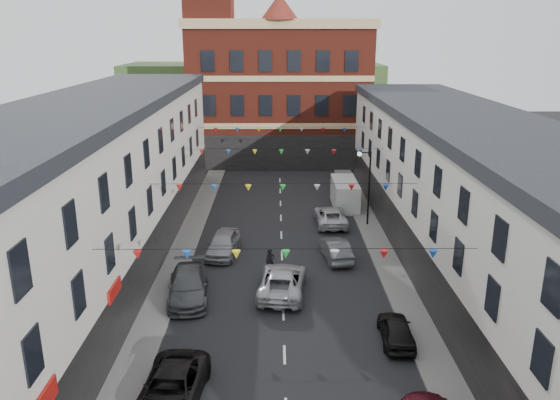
{
  "coord_description": "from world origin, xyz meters",
  "views": [
    {
      "loc": [
        -0.37,
        -26.5,
        14.53
      ],
      "look_at": [
        -0.13,
        7.64,
        4.1
      ],
      "focal_mm": 35.0,
      "sensor_mm": 36.0,
      "label": 1
    }
  ],
  "objects_px": {
    "car_left_e": "(223,243)",
    "car_right_f": "(331,216)",
    "car_left_c": "(171,390)",
    "white_van": "(345,194)",
    "pedestrian": "(270,261)",
    "car_right_d": "(396,330)",
    "moving_car": "(282,281)",
    "car_right_e": "(336,249)",
    "street_lamp": "(366,178)",
    "car_left_d": "(188,286)"
  },
  "relations": [
    {
      "from": "car_left_e",
      "to": "car_right_f",
      "type": "xyz_separation_m",
      "value": [
        7.94,
        6.07,
        -0.09
      ]
    },
    {
      "from": "car_left_c",
      "to": "car_left_d",
      "type": "relative_size",
      "value": 0.98
    },
    {
      "from": "car_left_d",
      "to": "car_right_e",
      "type": "bearing_deg",
      "value": 25.7
    },
    {
      "from": "car_left_c",
      "to": "car_right_d",
      "type": "relative_size",
      "value": 1.41
    },
    {
      "from": "car_right_d",
      "to": "car_right_e",
      "type": "bearing_deg",
      "value": -77.14
    },
    {
      "from": "street_lamp",
      "to": "car_right_d",
      "type": "xyz_separation_m",
      "value": [
        -1.05,
        -16.89,
        -3.27
      ]
    },
    {
      "from": "street_lamp",
      "to": "moving_car",
      "type": "bearing_deg",
      "value": -119.62
    },
    {
      "from": "car_left_c",
      "to": "pedestrian",
      "type": "xyz_separation_m",
      "value": [
        3.89,
        12.75,
        0.11
      ]
    },
    {
      "from": "car_left_e",
      "to": "moving_car",
      "type": "xyz_separation_m",
      "value": [
        3.99,
        -5.89,
        -0.03
      ]
    },
    {
      "from": "street_lamp",
      "to": "pedestrian",
      "type": "relative_size",
      "value": 3.58
    },
    {
      "from": "car_right_d",
      "to": "car_left_d",
      "type": "bearing_deg",
      "value": -20.86
    },
    {
      "from": "car_left_c",
      "to": "car_left_d",
      "type": "height_order",
      "value": "car_left_d"
    },
    {
      "from": "car_right_f",
      "to": "car_left_c",
      "type": "bearing_deg",
      "value": 67.38
    },
    {
      "from": "car_left_d",
      "to": "street_lamp",
      "type": "bearing_deg",
      "value": 39.22
    },
    {
      "from": "street_lamp",
      "to": "moving_car",
      "type": "xyz_separation_m",
      "value": [
        -6.57,
        -11.56,
        -3.14
      ]
    },
    {
      "from": "car_left_c",
      "to": "car_right_e",
      "type": "distance_m",
      "value": 17.18
    },
    {
      "from": "car_right_d",
      "to": "moving_car",
      "type": "distance_m",
      "value": 7.67
    },
    {
      "from": "white_van",
      "to": "pedestrian",
      "type": "height_order",
      "value": "white_van"
    },
    {
      "from": "car_left_e",
      "to": "car_right_d",
      "type": "relative_size",
      "value": 1.24
    },
    {
      "from": "car_left_c",
      "to": "white_van",
      "type": "relative_size",
      "value": 1.0
    },
    {
      "from": "white_van",
      "to": "car_right_e",
      "type": "bearing_deg",
      "value": -99.7
    },
    {
      "from": "car_left_d",
      "to": "car_right_f",
      "type": "relative_size",
      "value": 1.07
    },
    {
      "from": "car_right_d",
      "to": "pedestrian",
      "type": "bearing_deg",
      "value": -49.53
    },
    {
      "from": "car_left_e",
      "to": "pedestrian",
      "type": "bearing_deg",
      "value": -38.64
    },
    {
      "from": "car_left_d",
      "to": "car_right_e",
      "type": "height_order",
      "value": "car_left_d"
    },
    {
      "from": "car_left_e",
      "to": "car_right_f",
      "type": "bearing_deg",
      "value": 43.39
    },
    {
      "from": "car_left_c",
      "to": "pedestrian",
      "type": "bearing_deg",
      "value": 77.26
    },
    {
      "from": "car_right_d",
      "to": "white_van",
      "type": "bearing_deg",
      "value": -87.82
    },
    {
      "from": "pedestrian",
      "to": "car_right_d",
      "type": "bearing_deg",
      "value": -74.6
    },
    {
      "from": "street_lamp",
      "to": "car_left_d",
      "type": "distance_m",
      "value": 17.36
    },
    {
      "from": "car_right_e",
      "to": "white_van",
      "type": "bearing_deg",
      "value": -107.43
    },
    {
      "from": "street_lamp",
      "to": "car_right_e",
      "type": "bearing_deg",
      "value": -114.23
    },
    {
      "from": "moving_car",
      "to": "white_van",
      "type": "xyz_separation_m",
      "value": [
        5.62,
        16.62,
        0.4
      ]
    },
    {
      "from": "street_lamp",
      "to": "car_left_e",
      "type": "distance_m",
      "value": 12.39
    },
    {
      "from": "street_lamp",
      "to": "car_left_e",
      "type": "bearing_deg",
      "value": -151.78
    },
    {
      "from": "street_lamp",
      "to": "car_left_d",
      "type": "xyz_separation_m",
      "value": [
        -11.96,
        -12.19,
        -3.12
      ]
    },
    {
      "from": "car_left_c",
      "to": "car_left_e",
      "type": "bearing_deg",
      "value": 91.92
    },
    {
      "from": "car_left_d",
      "to": "car_right_d",
      "type": "relative_size",
      "value": 1.43
    },
    {
      "from": "car_left_d",
      "to": "white_van",
      "type": "distance_m",
      "value": 20.47
    },
    {
      "from": "car_left_d",
      "to": "car_right_e",
      "type": "distance_m",
      "value": 10.63
    },
    {
      "from": "car_right_d",
      "to": "car_right_e",
      "type": "xyz_separation_m",
      "value": [
        -1.9,
        10.33,
        0.05
      ]
    },
    {
      "from": "car_right_e",
      "to": "pedestrian",
      "type": "height_order",
      "value": "pedestrian"
    },
    {
      "from": "street_lamp",
      "to": "car_right_d",
      "type": "height_order",
      "value": "street_lamp"
    },
    {
      "from": "car_right_f",
      "to": "car_left_e",
      "type": "bearing_deg",
      "value": 36.05
    },
    {
      "from": "car_right_d",
      "to": "pedestrian",
      "type": "xyz_separation_m",
      "value": [
        -6.27,
        8.01,
        0.2
      ]
    },
    {
      "from": "car_left_d",
      "to": "car_right_e",
      "type": "xyz_separation_m",
      "value": [
        9.01,
        5.64,
        -0.09
      ]
    },
    {
      "from": "car_left_e",
      "to": "pedestrian",
      "type": "xyz_separation_m",
      "value": [
        3.25,
        -3.21,
        0.05
      ]
    },
    {
      "from": "car_left_e",
      "to": "street_lamp",
      "type": "bearing_deg",
      "value": 34.23
    },
    {
      "from": "street_lamp",
      "to": "car_right_f",
      "type": "xyz_separation_m",
      "value": [
        -2.62,
        0.4,
        -3.21
      ]
    },
    {
      "from": "car_left_c",
      "to": "car_left_e",
      "type": "relative_size",
      "value": 1.13
    }
  ]
}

